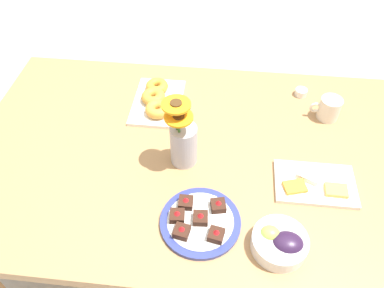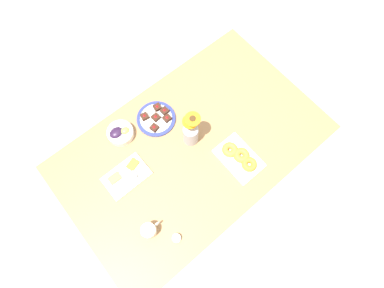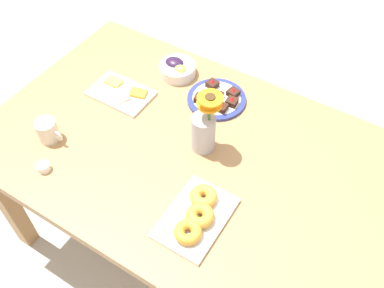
# 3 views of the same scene
# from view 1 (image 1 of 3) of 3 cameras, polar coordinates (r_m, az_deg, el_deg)

# --- Properties ---
(ground_plane) EXTENTS (6.00, 6.00, 0.00)m
(ground_plane) POSITION_cam_1_polar(r_m,az_deg,el_deg) (1.95, -0.00, -15.73)
(ground_plane) COLOR #B7B2A8
(dining_table) EXTENTS (1.60, 1.00, 0.74)m
(dining_table) POSITION_cam_1_polar(r_m,az_deg,el_deg) (1.39, -0.00, -3.49)
(dining_table) COLOR #A87A4C
(dining_table) RESTS_ON ground_plane
(coffee_mug) EXTENTS (0.12, 0.08, 0.09)m
(coffee_mug) POSITION_cam_1_polar(r_m,az_deg,el_deg) (1.52, 20.15, 5.14)
(coffee_mug) COLOR silver
(coffee_mug) RESTS_ON dining_table
(grape_bowl) EXTENTS (0.16, 0.16, 0.07)m
(grape_bowl) POSITION_cam_1_polar(r_m,az_deg,el_deg) (1.12, 13.28, -14.39)
(grape_bowl) COLOR white
(grape_bowl) RESTS_ON dining_table
(cheese_platter) EXTENTS (0.26, 0.17, 0.03)m
(cheese_platter) POSITION_cam_1_polar(r_m,az_deg,el_deg) (1.29, 18.19, -5.74)
(cheese_platter) COLOR white
(cheese_platter) RESTS_ON dining_table
(croissant_platter) EXTENTS (0.19, 0.28, 0.05)m
(croissant_platter) POSITION_cam_1_polar(r_m,az_deg,el_deg) (1.50, -5.41, 6.74)
(croissant_platter) COLOR white
(croissant_platter) RESTS_ON dining_table
(jam_cup_honey) EXTENTS (0.05, 0.05, 0.03)m
(jam_cup_honey) POSITION_cam_1_polar(r_m,az_deg,el_deg) (1.61, 16.28, 7.61)
(jam_cup_honey) COLOR white
(jam_cup_honey) RESTS_ON dining_table
(dessert_plate) EXTENTS (0.25, 0.25, 0.05)m
(dessert_plate) POSITION_cam_1_polar(r_m,az_deg,el_deg) (1.15, 1.18, -11.64)
(dessert_plate) COLOR navy
(dessert_plate) RESTS_ON dining_table
(flower_vase) EXTENTS (0.11, 0.11, 0.27)m
(flower_vase) POSITION_cam_1_polar(r_m,az_deg,el_deg) (1.23, -1.37, 0.39)
(flower_vase) COLOR #B2B2BC
(flower_vase) RESTS_ON dining_table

